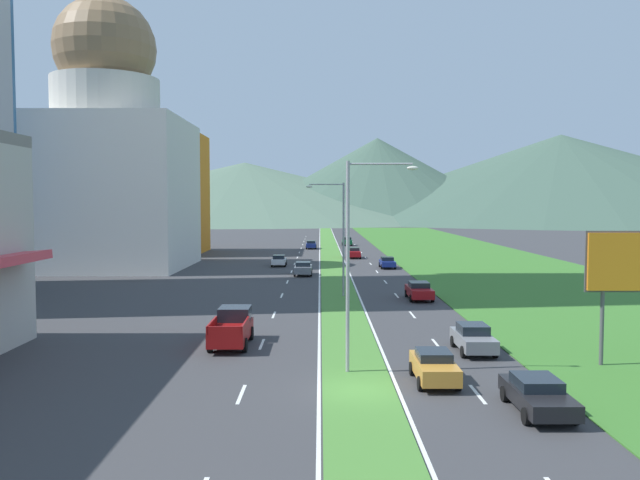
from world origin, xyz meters
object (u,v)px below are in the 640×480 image
object	(u,v)px
street_lamp_mid	(338,231)
car_4	(352,253)
pickup_truck_0	(230,328)
car_1	(345,241)
car_8	(301,268)
car_5	(309,245)
street_lamp_near	(354,252)
car_2	(277,260)
car_7	(471,338)
billboard_roadside	(640,266)
car_6	(535,394)
car_9	(417,290)
car_3	(432,366)
car_0	(385,262)

from	to	relation	value
street_lamp_mid	car_4	distance (m)	39.41
pickup_truck_0	car_1	bearing A→B (deg)	-6.85
car_4	car_8	distance (m)	23.62
street_lamp_mid	pickup_truck_0	size ratio (longest dim) A/B	1.85
car_1	car_8	world-z (taller)	car_1
car_5	pickup_truck_0	size ratio (longest dim) A/B	0.85
car_1	pickup_truck_0	world-z (taller)	pickup_truck_0
street_lamp_near	car_4	distance (m)	64.61
street_lamp_mid	car_2	xyz separation A→B (m)	(-7.02, 26.96, -5.01)
car_7	car_8	distance (m)	38.84
billboard_roadside	car_6	distance (m)	11.28
car_4	car_5	size ratio (longest dim) A/B	1.02
car_7	car_9	bearing A→B (deg)	-179.91
street_lamp_mid	pickup_truck_0	world-z (taller)	street_lamp_mid
car_2	car_7	size ratio (longest dim) A/B	0.98
car_2	car_6	world-z (taller)	car_2
car_5	car_6	distance (m)	89.87
street_lamp_near	car_3	bearing A→B (deg)	-25.58
pickup_truck_0	car_5	bearing A→B (deg)	-2.63
billboard_roadside	car_0	world-z (taller)	billboard_roadside
car_7	billboard_roadside	bearing A→B (deg)	68.16
car_0	car_1	size ratio (longest dim) A/B	1.05
car_7	street_lamp_mid	bearing A→B (deg)	-162.14
car_9	car_8	bearing A→B (deg)	-150.31
car_5	car_9	xyz separation A→B (m)	(10.02, -59.82, 0.03)
car_1	car_5	size ratio (longest dim) A/B	0.90
street_lamp_near	car_2	size ratio (longest dim) A/B	2.47
car_6	car_7	size ratio (longest dim) A/B	1.07
car_4	car_0	bearing A→B (deg)	13.09
car_7	car_9	xyz separation A→B (m)	(-0.03, 19.26, -0.01)
car_1	car_8	xyz separation A→B (m)	(-7.10, -50.28, -0.02)
street_lamp_near	car_3	distance (m)	6.46
car_4	car_9	xyz separation A→B (m)	(3.39, -40.74, -0.02)
car_3	car_4	world-z (taller)	car_4
street_lamp_near	car_7	world-z (taller)	street_lamp_near
car_7	car_9	size ratio (longest dim) A/B	0.90
street_lamp_mid	car_8	world-z (taller)	street_lamp_mid
car_0	car_8	bearing A→B (deg)	-52.59
street_lamp_mid	car_0	bearing A→B (deg)	74.47
car_0	car_7	size ratio (longest dim) A/B	1.03
car_1	car_6	world-z (taller)	car_1
car_1	car_2	size ratio (longest dim) A/B	0.99
car_3	car_6	xyz separation A→B (m)	(3.34, -4.19, -0.04)
billboard_roadside	pickup_truck_0	world-z (taller)	billboard_roadside
car_1	car_3	distance (m)	93.72
car_2	car_7	distance (m)	49.94
street_lamp_mid	car_4	bearing A→B (deg)	85.08
billboard_roadside	car_1	distance (m)	91.54
car_4	car_7	distance (m)	60.09
billboard_roadside	car_9	bearing A→B (deg)	109.06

